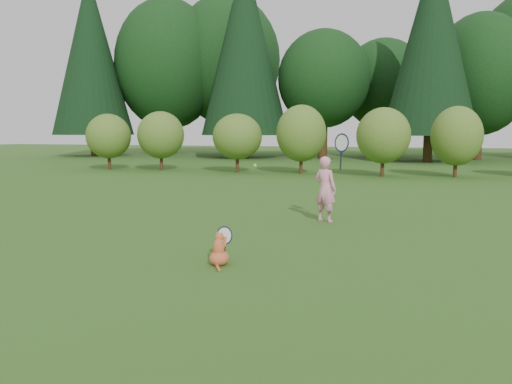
% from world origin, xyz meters
% --- Properties ---
extents(ground, '(100.00, 100.00, 0.00)m').
position_xyz_m(ground, '(0.00, 0.00, 0.00)').
color(ground, '#2A4914').
rests_on(ground, ground).
extents(shrub_row, '(28.00, 3.00, 2.80)m').
position_xyz_m(shrub_row, '(0.00, 13.00, 1.40)').
color(shrub_row, '#426C21').
rests_on(shrub_row, ground).
extents(woodland_backdrop, '(48.00, 10.00, 15.00)m').
position_xyz_m(woodland_backdrop, '(0.00, 23.00, 7.50)').
color(woodland_backdrop, black).
rests_on(woodland_backdrop, ground).
extents(child, '(0.73, 0.48, 1.88)m').
position_xyz_m(child, '(1.17, 2.20, 0.66)').
color(child, pink).
rests_on(child, ground).
extents(cat, '(0.31, 0.59, 0.60)m').
position_xyz_m(cat, '(0.35, -1.33, 0.23)').
color(cat, '#C34F25').
rests_on(cat, ground).
extents(tennis_ball, '(0.06, 0.06, 0.06)m').
position_xyz_m(tennis_ball, '(-0.09, 1.67, 1.09)').
color(tennis_ball, '#A4CE18').
rests_on(tennis_ball, ground).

